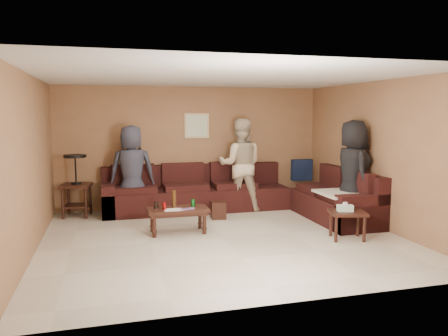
# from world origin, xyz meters

# --- Properties ---
(room) EXTENTS (5.60, 5.50, 2.50)m
(room) POSITION_xyz_m (0.00, 0.00, 1.66)
(room) COLOR beige
(room) RESTS_ON ground
(sectional_sofa) EXTENTS (4.65, 2.90, 0.97)m
(sectional_sofa) POSITION_xyz_m (0.81, 1.52, 0.33)
(sectional_sofa) COLOR black
(sectional_sofa) RESTS_ON ground
(coffee_table) EXTENTS (0.99, 0.50, 0.69)m
(coffee_table) POSITION_xyz_m (-0.64, 0.47, 0.35)
(coffee_table) COLOR #331711
(coffee_table) RESTS_ON ground
(end_table_left) EXTENTS (0.60, 0.60, 1.18)m
(end_table_left) POSITION_xyz_m (-2.31, 2.12, 0.62)
(end_table_left) COLOR #331711
(end_table_left) RESTS_ON ground
(side_table_right) EXTENTS (0.63, 0.56, 0.59)m
(side_table_right) POSITION_xyz_m (1.84, -0.58, 0.39)
(side_table_right) COLOR #331711
(side_table_right) RESTS_ON ground
(waste_bin) EXTENTS (0.29, 0.29, 0.32)m
(waste_bin) POSITION_xyz_m (0.25, 1.26, 0.16)
(waste_bin) COLOR #331711
(waste_bin) RESTS_ON ground
(wall_art) EXTENTS (0.52, 0.04, 0.52)m
(wall_art) POSITION_xyz_m (0.10, 2.48, 1.70)
(wall_art) COLOR tan
(wall_art) RESTS_ON ground
(person_left) EXTENTS (0.88, 0.60, 1.74)m
(person_left) POSITION_xyz_m (-1.27, 1.95, 0.87)
(person_left) COLOR #2C2E3D
(person_left) RESTS_ON ground
(person_middle) EXTENTS (1.06, 0.92, 1.85)m
(person_middle) POSITION_xyz_m (0.86, 1.86, 0.93)
(person_middle) COLOR beige
(person_middle) RESTS_ON ground
(person_right) EXTENTS (0.65, 0.94, 1.84)m
(person_right) POSITION_xyz_m (2.43, 0.26, 0.92)
(person_right) COLOR black
(person_right) RESTS_ON ground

